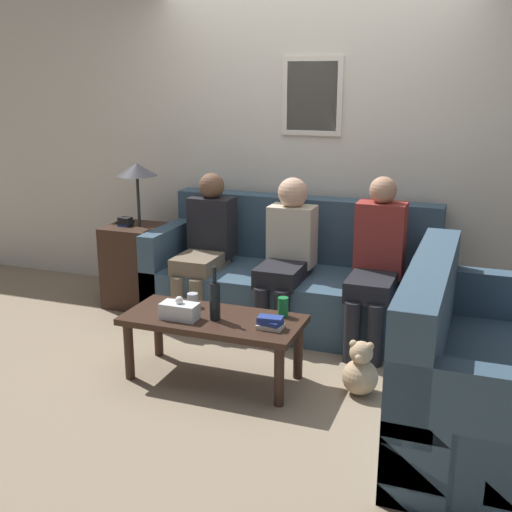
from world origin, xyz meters
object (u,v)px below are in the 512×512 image
at_px(drinking_glass, 193,300).
at_px(person_left, 206,243).
at_px(couch_main, 293,282).
at_px(coffee_table, 213,326).
at_px(couch_side, 479,379).
at_px(person_middle, 287,250).
at_px(person_right, 376,259).
at_px(wine_bottle, 215,300).
at_px(teddy_bear, 360,371).

relative_size(drinking_glass, person_left, 0.08).
bearing_deg(drinking_glass, couch_main, 69.83).
bearing_deg(coffee_table, couch_side, -4.04).
bearing_deg(person_left, person_middle, -2.46).
bearing_deg(drinking_glass, person_left, 109.20).
xyz_separation_m(person_left, person_middle, (0.67, -0.03, 0.01)).
xyz_separation_m(person_middle, person_right, (0.66, -0.04, 0.01)).
relative_size(couch_side, person_middle, 1.38).
bearing_deg(person_right, coffee_table, -132.79).
xyz_separation_m(couch_main, person_right, (0.67, -0.23, 0.31)).
bearing_deg(coffee_table, person_right, 47.21).
relative_size(couch_side, person_right, 1.33).
bearing_deg(person_left, wine_bottle, -62.49).
relative_size(couch_main, couch_side, 1.36).
relative_size(person_right, teddy_bear, 3.48).
bearing_deg(teddy_bear, drinking_glass, 179.51).
relative_size(wine_bottle, person_left, 0.30).
relative_size(couch_side, person_left, 1.39).
distance_m(coffee_table, person_middle, 0.99).
xyz_separation_m(couch_side, person_right, (-0.74, 1.02, 0.31)).
relative_size(drinking_glass, person_middle, 0.08).
distance_m(person_left, teddy_bear, 1.70).
bearing_deg(wine_bottle, person_middle, 81.47).
bearing_deg(person_right, drinking_glass, -143.10).
height_order(drinking_glass, person_middle, person_middle).
distance_m(drinking_glass, person_right, 1.31).
height_order(wine_bottle, person_middle, person_middle).
height_order(couch_main, wine_bottle, couch_main).
bearing_deg(person_middle, wine_bottle, -98.53).
bearing_deg(couch_main, couch_side, -41.53).
bearing_deg(teddy_bear, wine_bottle, -170.29).
distance_m(couch_side, coffee_table, 1.58).
height_order(couch_main, person_right, person_right).
bearing_deg(couch_main, wine_bottle, -96.88).
xyz_separation_m(person_right, teddy_bear, (0.07, -0.79, -0.48)).
distance_m(couch_main, person_right, 0.77).
bearing_deg(coffee_table, couch_main, 81.44).
distance_m(person_middle, person_right, 0.66).
height_order(couch_main, teddy_bear, couch_main).
xyz_separation_m(coffee_table, person_middle, (0.18, 0.94, 0.27)).
height_order(drinking_glass, person_left, person_left).
xyz_separation_m(couch_side, person_left, (-2.07, 1.08, 0.29)).
height_order(couch_main, person_left, person_left).
relative_size(person_left, person_right, 0.96).
relative_size(drinking_glass, teddy_bear, 0.26).
distance_m(wine_bottle, person_left, 1.13).
relative_size(couch_side, coffee_table, 1.41).
distance_m(couch_main, wine_bottle, 1.20).
xyz_separation_m(coffee_table, wine_bottle, (0.03, -0.03, 0.19)).
bearing_deg(wine_bottle, person_right, 49.26).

